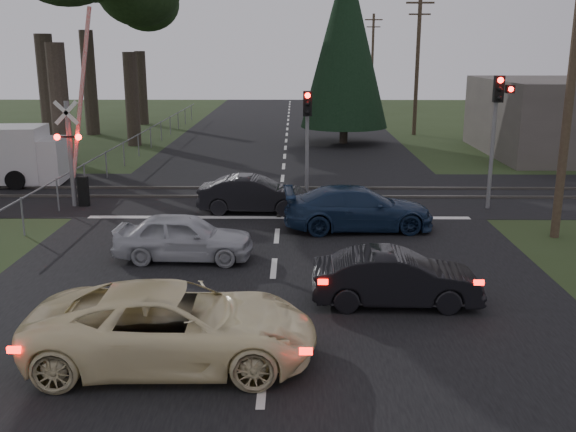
{
  "coord_description": "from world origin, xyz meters",
  "views": [
    {
      "loc": [
        0.54,
        -12.9,
        5.59
      ],
      "look_at": [
        0.37,
        3.48,
        1.3
      ],
      "focal_mm": 40.0,
      "sensor_mm": 36.0,
      "label": 1
    }
  ],
  "objects_px": {
    "dark_hatchback": "(396,278)",
    "blue_sedan": "(358,208)",
    "utility_pole_near": "(571,79)",
    "cream_coupe": "(174,326)",
    "utility_pole_far": "(372,57)",
    "silver_car": "(184,237)",
    "traffic_signal_center": "(307,127)",
    "dark_car_far": "(254,195)",
    "crossing_signal": "(76,150)",
    "traffic_signal_right": "(497,116)",
    "utility_pole_mid": "(417,62)"
  },
  "relations": [
    {
      "from": "traffic_signal_center",
      "to": "cream_coupe",
      "type": "relative_size",
      "value": 0.79
    },
    {
      "from": "traffic_signal_right",
      "to": "dark_hatchback",
      "type": "bearing_deg",
      "value": -118.13
    },
    {
      "from": "utility_pole_near",
      "to": "dark_car_far",
      "type": "xyz_separation_m",
      "value": [
        -9.38,
        2.98,
        -4.09
      ]
    },
    {
      "from": "crossing_signal",
      "to": "cream_coupe",
      "type": "height_order",
      "value": "crossing_signal"
    },
    {
      "from": "utility_pole_mid",
      "to": "traffic_signal_center",
      "type": "bearing_deg",
      "value": -111.21
    },
    {
      "from": "utility_pole_mid",
      "to": "dark_hatchback",
      "type": "xyz_separation_m",
      "value": [
        -5.69,
        -29.38,
        -4.11
      ]
    },
    {
      "from": "traffic_signal_center",
      "to": "utility_pole_near",
      "type": "relative_size",
      "value": 0.46
    },
    {
      "from": "traffic_signal_right",
      "to": "cream_coupe",
      "type": "xyz_separation_m",
      "value": [
        -9.19,
        -11.67,
        -2.59
      ]
    },
    {
      "from": "blue_sedan",
      "to": "dark_hatchback",
      "type": "bearing_deg",
      "value": 178.55
    },
    {
      "from": "traffic_signal_center",
      "to": "cream_coupe",
      "type": "xyz_separation_m",
      "value": [
        -2.64,
        -12.87,
        -2.08
      ]
    },
    {
      "from": "utility_pole_near",
      "to": "silver_car",
      "type": "bearing_deg",
      "value": -168.32
    },
    {
      "from": "crossing_signal",
      "to": "cream_coupe",
      "type": "bearing_deg",
      "value": -64.83
    },
    {
      "from": "utility_pole_mid",
      "to": "utility_pole_near",
      "type": "bearing_deg",
      "value": -90.0
    },
    {
      "from": "traffic_signal_right",
      "to": "utility_pole_near",
      "type": "xyz_separation_m",
      "value": [
        0.95,
        -3.47,
        1.41
      ]
    },
    {
      "from": "utility_pole_far",
      "to": "silver_car",
      "type": "xyz_separation_m",
      "value": [
        -10.96,
        -51.26,
        -4.09
      ]
    },
    {
      "from": "traffic_signal_right",
      "to": "utility_pole_near",
      "type": "relative_size",
      "value": 0.52
    },
    {
      "from": "traffic_signal_right",
      "to": "silver_car",
      "type": "xyz_separation_m",
      "value": [
        -10.0,
        -5.74,
        -2.68
      ]
    },
    {
      "from": "dark_hatchback",
      "to": "blue_sedan",
      "type": "height_order",
      "value": "blue_sedan"
    },
    {
      "from": "utility_pole_near",
      "to": "cream_coupe",
      "type": "bearing_deg",
      "value": -141.07
    },
    {
      "from": "utility_pole_near",
      "to": "utility_pole_far",
      "type": "height_order",
      "value": "same"
    },
    {
      "from": "crossing_signal",
      "to": "traffic_signal_right",
      "type": "xyz_separation_m",
      "value": [
        14.82,
        -0.31,
        1.26
      ]
    },
    {
      "from": "crossing_signal",
      "to": "utility_pole_far",
      "type": "distance_m",
      "value": 47.96
    },
    {
      "from": "crossing_signal",
      "to": "cream_coupe",
      "type": "relative_size",
      "value": 1.34
    },
    {
      "from": "utility_pole_far",
      "to": "silver_car",
      "type": "height_order",
      "value": "utility_pole_far"
    },
    {
      "from": "utility_pole_mid",
      "to": "dark_car_far",
      "type": "xyz_separation_m",
      "value": [
        -9.38,
        -21.02,
        -4.09
      ]
    },
    {
      "from": "utility_pole_far",
      "to": "dark_car_far",
      "type": "xyz_separation_m",
      "value": [
        -9.38,
        -46.02,
        -4.09
      ]
    },
    {
      "from": "dark_hatchback",
      "to": "cream_coupe",
      "type": "bearing_deg",
      "value": 123.22
    },
    {
      "from": "silver_car",
      "to": "traffic_signal_right",
      "type": "bearing_deg",
      "value": -57.9
    },
    {
      "from": "traffic_signal_center",
      "to": "silver_car",
      "type": "height_order",
      "value": "traffic_signal_center"
    },
    {
      "from": "utility_pole_far",
      "to": "dark_hatchback",
      "type": "xyz_separation_m",
      "value": [
        -5.69,
        -54.38,
        -4.11
      ]
    },
    {
      "from": "crossing_signal",
      "to": "utility_pole_near",
      "type": "distance_m",
      "value": 16.44
    },
    {
      "from": "traffic_signal_right",
      "to": "dark_car_far",
      "type": "height_order",
      "value": "traffic_signal_right"
    },
    {
      "from": "traffic_signal_center",
      "to": "cream_coupe",
      "type": "bearing_deg",
      "value": -101.61
    },
    {
      "from": "blue_sedan",
      "to": "traffic_signal_right",
      "type": "bearing_deg",
      "value": -65.56
    },
    {
      "from": "silver_car",
      "to": "utility_pole_far",
      "type": "bearing_deg",
      "value": -9.81
    },
    {
      "from": "utility_pole_far",
      "to": "dark_car_far",
      "type": "height_order",
      "value": "utility_pole_far"
    },
    {
      "from": "silver_car",
      "to": "dark_car_far",
      "type": "distance_m",
      "value": 5.48
    },
    {
      "from": "traffic_signal_right",
      "to": "utility_pole_near",
      "type": "bearing_deg",
      "value": -74.66
    },
    {
      "from": "crossing_signal",
      "to": "utility_pole_mid",
      "type": "xyz_separation_m",
      "value": [
        15.77,
        20.21,
        2.67
      ]
    },
    {
      "from": "cream_coupe",
      "to": "dark_hatchback",
      "type": "distance_m",
      "value": 5.27
    },
    {
      "from": "blue_sedan",
      "to": "utility_pole_far",
      "type": "bearing_deg",
      "value": -10.8
    },
    {
      "from": "traffic_signal_center",
      "to": "dark_car_far",
      "type": "height_order",
      "value": "traffic_signal_center"
    },
    {
      "from": "utility_pole_mid",
      "to": "dark_hatchback",
      "type": "relative_size",
      "value": 2.41
    },
    {
      "from": "traffic_signal_right",
      "to": "utility_pole_near",
      "type": "distance_m",
      "value": 3.87
    },
    {
      "from": "traffic_signal_right",
      "to": "utility_pole_mid",
      "type": "relative_size",
      "value": 0.52
    },
    {
      "from": "traffic_signal_center",
      "to": "dark_hatchback",
      "type": "relative_size",
      "value": 1.1
    },
    {
      "from": "utility_pole_near",
      "to": "blue_sedan",
      "type": "height_order",
      "value": "utility_pole_near"
    },
    {
      "from": "utility_pole_far",
      "to": "blue_sedan",
      "type": "bearing_deg",
      "value": -97.03
    },
    {
      "from": "utility_pole_near",
      "to": "blue_sedan",
      "type": "distance_m",
      "value": 7.23
    },
    {
      "from": "traffic_signal_right",
      "to": "dark_car_far",
      "type": "distance_m",
      "value": 8.86
    }
  ]
}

